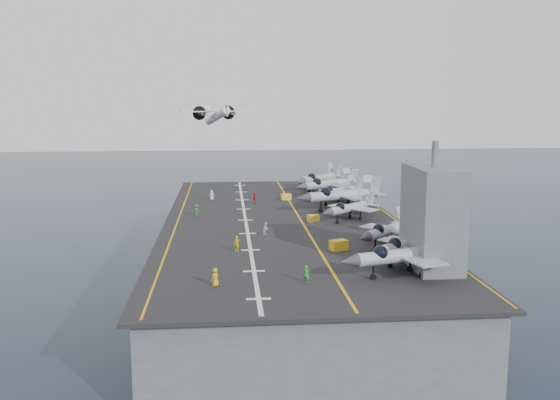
{
  "coord_description": "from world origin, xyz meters",
  "views": [
    {
      "loc": [
        -9.09,
        -99.89,
        30.61
      ],
      "look_at": [
        0.0,
        4.0,
        13.0
      ],
      "focal_mm": 40.0,
      "sensor_mm": 36.0,
      "label": 1
    }
  ],
  "objects": [
    {
      "name": "crew_7",
      "position": [
        -3.39,
        -11.27,
        11.38
      ],
      "size": [
        1.31,
        1.42,
        1.97
      ],
      "primitive_type": "imported",
      "color": "silver",
      "rests_on": "flight_deck"
    },
    {
      "name": "foul_line",
      "position": [
        3.0,
        0.0,
        10.42
      ],
      "size": [
        0.35,
        90.0,
        0.02
      ],
      "primitive_type": "cube",
      "color": "gold",
      "rests_on": "flight_deck"
    },
    {
      "name": "deck_edge_port",
      "position": [
        -17.0,
        0.0,
        10.42
      ],
      "size": [
        0.25,
        90.0,
        0.02
      ],
      "primitive_type": "cube",
      "color": "gold",
      "rests_on": "flight_deck"
    },
    {
      "name": "hull",
      "position": [
        0.0,
        0.0,
        5.0
      ],
      "size": [
        36.0,
        90.0,
        10.0
      ],
      "primitive_type": "cube",
      "color": "#56595E",
      "rests_on": "ground"
    },
    {
      "name": "crew_5",
      "position": [
        -11.89,
        20.48,
        11.38
      ],
      "size": [
        1.29,
        0.97,
        1.97
      ],
      "primitive_type": "imported",
      "color": "silver",
      "rests_on": "flight_deck"
    },
    {
      "name": "deck_edge_stbd",
      "position": [
        18.5,
        0.0,
        10.42
      ],
      "size": [
        0.25,
        90.0,
        0.02
      ],
      "primitive_type": "cube",
      "color": "gold",
      "rests_on": "flight_deck"
    },
    {
      "name": "tow_cart_c",
      "position": [
        2.56,
        19.7,
        10.97
      ],
      "size": [
        2.06,
        1.51,
        1.14
      ],
      "primitive_type": null,
      "color": "yellow",
      "rests_on": "flight_deck"
    },
    {
      "name": "ground",
      "position": [
        0.0,
        0.0,
        0.0
      ],
      "size": [
        500.0,
        500.0,
        0.0
      ],
      "primitive_type": "plane",
      "color": "#142135",
      "rests_on": "ground"
    },
    {
      "name": "crew_1",
      "position": [
        -7.81,
        -20.34,
        11.42
      ],
      "size": [
        1.47,
        1.35,
        2.03
      ],
      "primitive_type": "imported",
      "color": "gold",
      "rests_on": "flight_deck"
    },
    {
      "name": "transport_plane",
      "position": [
        -11.09,
        62.6,
        25.29
      ],
      "size": [
        23.71,
        20.33,
        4.72
      ],
      "primitive_type": null,
      "color": "white"
    },
    {
      "name": "fighter_jet_2",
      "position": [
        12.96,
        -18.71,
        12.68
      ],
      "size": [
        15.44,
        15.48,
        4.55
      ],
      "primitive_type": null,
      "color": "gray",
      "rests_on": "flight_deck"
    },
    {
      "name": "flight_deck",
      "position": [
        0.0,
        0.0,
        10.2
      ],
      "size": [
        38.0,
        92.0,
        0.4
      ],
      "primitive_type": "cube",
      "color": "black",
      "rests_on": "hull"
    },
    {
      "name": "crew_6",
      "position": [
        -0.53,
        -35.0,
        11.39
      ],
      "size": [
        1.39,
        1.42,
        1.99
      ],
      "primitive_type": "imported",
      "color": "green",
      "rests_on": "flight_deck"
    },
    {
      "name": "tow_cart_b",
      "position": [
        4.91,
        -1.88,
        10.93
      ],
      "size": [
        2.04,
        1.64,
        1.07
      ],
      "primitive_type": null,
      "color": "yellow",
      "rests_on": "flight_deck"
    },
    {
      "name": "fighter_jet_1",
      "position": [
        13.21,
        -27.43,
        12.74
      ],
      "size": [
        16.16,
        15.17,
        4.67
      ],
      "primitive_type": null,
      "color": "gray",
      "rests_on": "flight_deck"
    },
    {
      "name": "fighter_jet_7",
      "position": [
        11.81,
        23.32,
        13.03
      ],
      "size": [
        18.14,
        16.25,
        5.26
      ],
      "primitive_type": null,
      "color": "#9AA3A9",
      "rests_on": "flight_deck"
    },
    {
      "name": "crew_0",
      "position": [
        -10.38,
        -35.34,
        11.4
      ],
      "size": [
        1.39,
        1.44,
        2.01
      ],
      "primitive_type": "imported",
      "color": "gold",
      "rests_on": "flight_deck"
    },
    {
      "name": "fighter_jet_8",
      "position": [
        11.28,
        32.12,
        13.0
      ],
      "size": [
        17.6,
        17.7,
        5.2
      ],
      "primitive_type": null,
      "color": "#9CA5AF",
      "rests_on": "flight_deck"
    },
    {
      "name": "island_superstructure",
      "position": [
        15.0,
        -30.0,
        17.9
      ],
      "size": [
        5.0,
        10.0,
        15.0
      ],
      "primitive_type": null,
      "color": "#56595E",
      "rests_on": "flight_deck"
    },
    {
      "name": "fighter_jet_5",
      "position": [
        11.67,
        7.91,
        13.26
      ],
      "size": [
        19.24,
        15.96,
        5.72
      ],
      "primitive_type": null,
      "color": "gray",
      "rests_on": "flight_deck"
    },
    {
      "name": "landing_centerline",
      "position": [
        -6.0,
        0.0,
        10.42
      ],
      "size": [
        0.5,
        90.0,
        0.02
      ],
      "primitive_type": "cube",
      "color": "silver",
      "rests_on": "flight_deck"
    },
    {
      "name": "crew_3",
      "position": [
        -14.11,
        4.44,
        11.38
      ],
      "size": [
        1.4,
        1.21,
        1.96
      ],
      "primitive_type": "imported",
      "color": "#268C33",
      "rests_on": "flight_deck"
    },
    {
      "name": "fighter_jet_6",
      "position": [
        12.15,
        14.96,
        12.77
      ],
      "size": [
        16.32,
        15.78,
        4.75
      ],
      "primitive_type": null,
      "color": "#959BA4",
      "rests_on": "flight_deck"
    },
    {
      "name": "fighter_jet_0",
      "position": [
        10.91,
        -33.2,
        12.93
      ],
      "size": [
        16.73,
        13.47,
        5.05
      ],
      "primitive_type": null,
      "color": "#8F95A0",
      "rests_on": "flight_deck"
    },
    {
      "name": "fighter_jet_4",
      "position": [
        11.08,
        -1.4,
        12.61
      ],
      "size": [
        15.13,
        14.85,
        4.42
      ],
      "primitive_type": null,
      "color": "#8C929C",
      "rests_on": "flight_deck"
    },
    {
      "name": "crew_4",
      "position": [
        -3.81,
        15.66,
        11.43
      ],
      "size": [
        0.86,
        1.26,
        2.06
      ],
      "primitive_type": "imported",
      "color": "#B21919",
      "rests_on": "flight_deck"
    },
    {
      "name": "tow_cart_a",
      "position": [
        5.6,
        -20.87,
        11.06
      ],
      "size": [
        2.59,
        2.17,
        1.32
      ],
      "primitive_type": null,
      "color": "gold",
      "rests_on": "flight_deck"
    }
  ]
}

